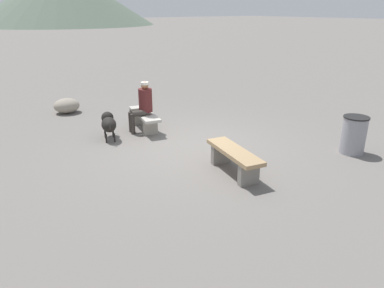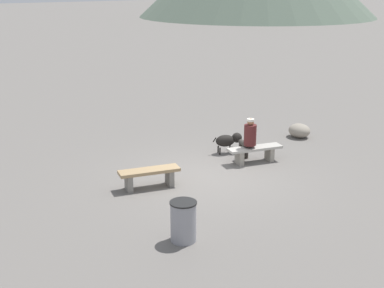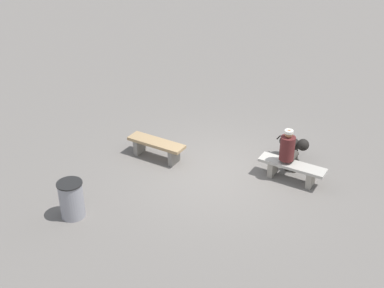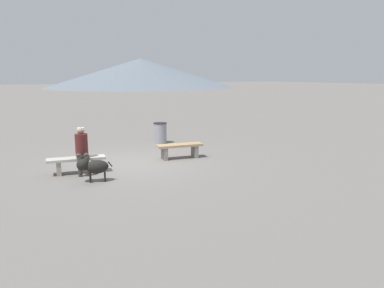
% 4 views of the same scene
% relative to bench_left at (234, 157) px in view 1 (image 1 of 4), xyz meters
% --- Properties ---
extents(ground, '(210.00, 210.00, 0.06)m').
position_rel_bench_left_xyz_m(ground, '(1.66, -0.17, -0.36)').
color(ground, slate).
extents(bench_left, '(1.57, 0.72, 0.48)m').
position_rel_bench_left_xyz_m(bench_left, '(0.00, 0.00, 0.00)').
color(bench_left, gray).
rests_on(bench_left, ground).
extents(bench_right, '(1.63, 0.71, 0.45)m').
position_rel_bench_left_xyz_m(bench_right, '(3.39, 0.08, -0.02)').
color(bench_right, gray).
rests_on(bench_right, ground).
extents(seated_person, '(0.42, 0.62, 1.29)m').
position_rel_bench_left_xyz_m(seated_person, '(3.25, 0.19, 0.41)').
color(seated_person, '#511E1E').
rests_on(seated_person, ground).
extents(dog, '(0.86, 0.53, 0.61)m').
position_rel_bench_left_xyz_m(dog, '(3.25, 1.14, 0.07)').
color(dog, black).
rests_on(dog, ground).
extents(trash_bin, '(0.54, 0.54, 0.83)m').
position_rel_bench_left_xyz_m(trash_bin, '(-0.74, -2.82, 0.08)').
color(trash_bin, gray).
rests_on(trash_bin, ground).
extents(boulder, '(0.78, 0.86, 0.44)m').
position_rel_bench_left_xyz_m(boulder, '(6.18, 1.24, -0.11)').
color(boulder, gray).
rests_on(boulder, ground).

